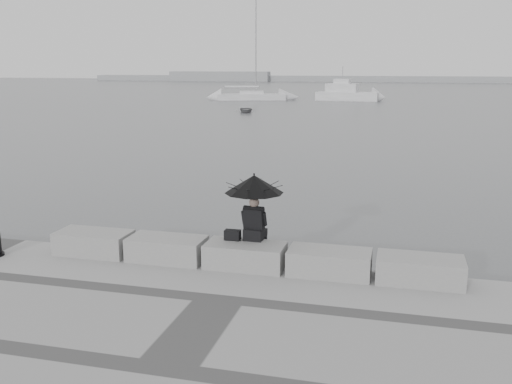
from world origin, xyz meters
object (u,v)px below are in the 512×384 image
(seated_person, at_px, (254,192))
(dinghy, at_px, (246,110))
(sailboat_left, at_px, (252,96))
(motor_cruiser, at_px, (348,94))

(seated_person, bearing_deg, dinghy, 109.07)
(seated_person, xyz_separation_m, sailboat_left, (-16.87, 63.65, -1.50))
(seated_person, bearing_deg, sailboat_left, 108.32)
(sailboat_left, bearing_deg, motor_cruiser, -6.82)
(sailboat_left, relative_size, dinghy, 4.52)
(sailboat_left, xyz_separation_m, motor_cruiser, (12.59, 1.95, 0.38))
(seated_person, distance_m, sailboat_left, 65.87)
(sailboat_left, distance_m, motor_cruiser, 12.75)
(seated_person, height_order, dinghy, seated_person)
(motor_cruiser, xyz_separation_m, dinghy, (-7.86, -22.09, -0.65))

